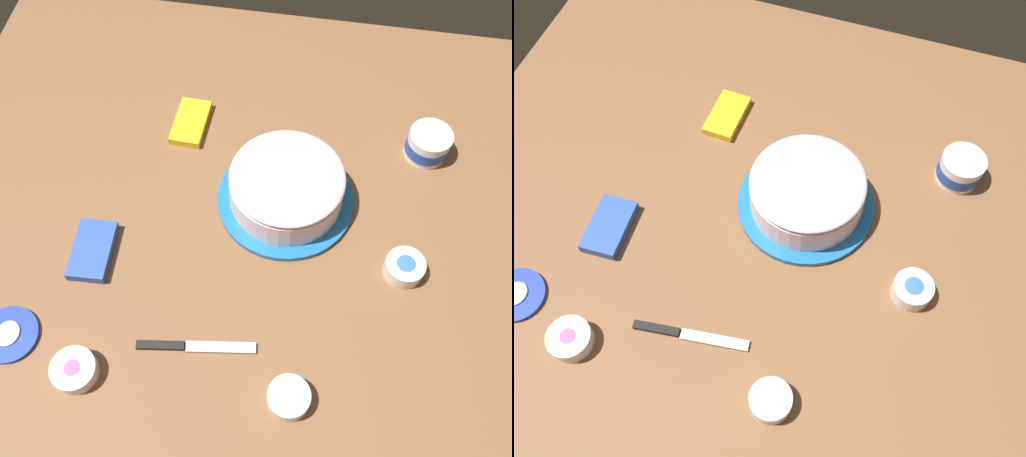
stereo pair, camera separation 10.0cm
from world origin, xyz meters
TOP-DOWN VIEW (x-y plane):
  - ground_plane at (0.00, 0.00)m, footprint 1.54×1.54m
  - frosted_cake at (-0.16, 0.08)m, footprint 0.31×0.31m
  - frosting_tub at (-0.35, 0.39)m, footprint 0.10×0.10m
  - frosting_tub_lid at (0.25, -0.43)m, footprint 0.12×0.12m
  - spreading_knife at (0.22, -0.07)m, footprint 0.05×0.24m
  - sprinkle_bowl_blue at (-0.02, 0.35)m, footprint 0.08×0.08m
  - sprinkle_bowl_yellow at (0.29, 0.15)m, footprint 0.08×0.08m
  - sprinkle_bowl_pink at (0.30, -0.27)m, footprint 0.09×0.09m
  - candy_box_lower at (-0.34, -0.18)m, footprint 0.14×0.08m
  - candy_box_upper at (0.04, -0.31)m, footprint 0.14×0.09m

SIDE VIEW (x-z plane):
  - ground_plane at x=0.00m, z-range 0.00..0.00m
  - spreading_knife at x=0.22m, z-range 0.00..0.01m
  - frosting_tub_lid at x=0.25m, z-range 0.00..0.01m
  - candy_box_lower at x=-0.34m, z-range 0.00..0.02m
  - candy_box_upper at x=0.04m, z-range 0.00..0.03m
  - sprinkle_bowl_pink at x=0.30m, z-range 0.00..0.04m
  - sprinkle_bowl_yellow at x=0.29m, z-range 0.00..0.04m
  - sprinkle_bowl_blue at x=-0.02m, z-range 0.00..0.05m
  - frosting_tub at x=-0.35m, z-range 0.00..0.07m
  - frosted_cake at x=-0.16m, z-range 0.00..0.11m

